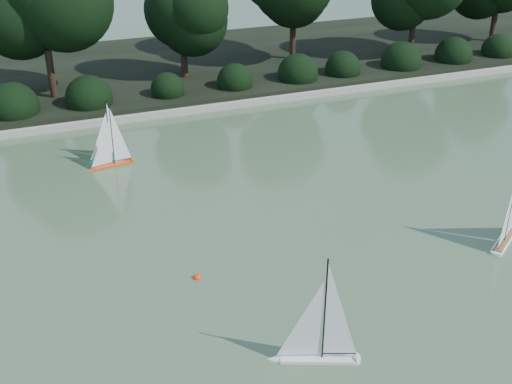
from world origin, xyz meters
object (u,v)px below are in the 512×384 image
at_px(sailboat_white_a, 312,344).
at_px(race_buoy, 197,278).
at_px(sailboat_white_b, 508,226).
at_px(sailboat_orange, 108,157).
at_px(sailboat_teal, 105,149).

bearing_deg(sailboat_white_a, race_buoy, 109.54).
xyz_separation_m(sailboat_white_b, sailboat_orange, (-6.24, 5.98, -0.04)).
bearing_deg(sailboat_orange, sailboat_white_b, -43.77).
bearing_deg(sailboat_white_a, sailboat_white_b, 18.33).
height_order(sailboat_orange, race_buoy, sailboat_orange).
xyz_separation_m(sailboat_white_a, sailboat_orange, (-1.45, 7.56, -0.04)).
bearing_deg(sailboat_teal, sailboat_orange, -92.15).
xyz_separation_m(sailboat_white_a, race_buoy, (-0.89, 2.51, -0.28)).
xyz_separation_m(sailboat_white_b, race_buoy, (-5.68, 0.92, -0.28)).
distance_m(sailboat_white_a, sailboat_orange, 7.70).
bearing_deg(sailboat_white_b, sailboat_teal, 133.89).
relative_size(sailboat_white_b, sailboat_orange, 1.17).
distance_m(sailboat_white_a, race_buoy, 2.68).
bearing_deg(race_buoy, sailboat_white_a, -70.46).
height_order(sailboat_white_a, sailboat_white_b, sailboat_white_b).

